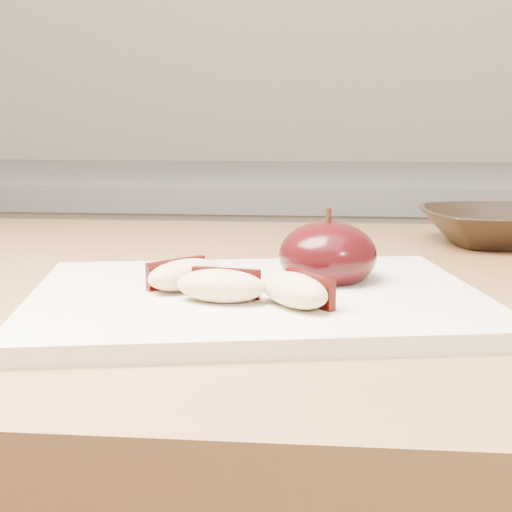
{
  "coord_description": "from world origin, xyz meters",
  "views": [
    {
      "loc": [
        0.09,
        -0.1,
        1.03
      ],
      "look_at": [
        0.05,
        0.39,
        0.94
      ],
      "focal_mm": 50.0,
      "sensor_mm": 36.0,
      "label": 1
    }
  ],
  "objects": [
    {
      "name": "back_cabinet",
      "position": [
        0.0,
        1.2,
        0.47
      ],
      "size": [
        2.4,
        0.62,
        0.94
      ],
      "color": "silver",
      "rests_on": "ground"
    },
    {
      "name": "apple_wedge_b",
      "position": [
        0.03,
        0.36,
        0.92
      ],
      "size": [
        0.06,
        0.04,
        0.02
      ],
      "rotation": [
        0.0,
        0.0,
        -0.16
      ],
      "color": "#D2B885",
      "rests_on": "cutting_board"
    },
    {
      "name": "apple_wedge_a",
      "position": [
        -0.01,
        0.39,
        0.92
      ],
      "size": [
        0.06,
        0.06,
        0.02
      ],
      "rotation": [
        0.0,
        0.0,
        0.78
      ],
      "color": "#D2B885",
      "rests_on": "cutting_board"
    },
    {
      "name": "apple_wedge_c",
      "position": [
        0.08,
        0.35,
        0.92
      ],
      "size": [
        0.06,
        0.07,
        0.02
      ],
      "rotation": [
        0.0,
        0.0,
        -0.9
      ],
      "color": "#D2B885",
      "rests_on": "cutting_board"
    },
    {
      "name": "bowl",
      "position": [
        0.28,
        0.68,
        0.92
      ],
      "size": [
        0.17,
        0.17,
        0.04
      ],
      "primitive_type": "imported",
      "rotation": [
        0.0,
        0.0,
        0.11
      ],
      "color": "black",
      "rests_on": "island_counter"
    },
    {
      "name": "apple_half",
      "position": [
        0.1,
        0.44,
        0.93
      ],
      "size": [
        0.08,
        0.08,
        0.06
      ],
      "rotation": [
        0.0,
        0.0,
        -0.09
      ],
      "color": "black",
      "rests_on": "cutting_board"
    },
    {
      "name": "cutting_board",
      "position": [
        0.05,
        0.39,
        0.91
      ],
      "size": [
        0.35,
        0.29,
        0.01
      ],
      "primitive_type": "cube",
      "rotation": [
        0.0,
        0.0,
        0.19
      ],
      "color": "silver",
      "rests_on": "island_counter"
    }
  ]
}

